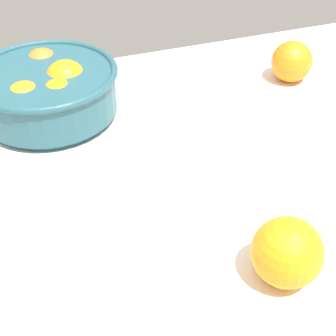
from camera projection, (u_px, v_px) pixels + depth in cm
name	position (u px, v px, depth cm)	size (l,w,h in cm)	color
ground_plane	(170.00, 213.00, 72.44)	(144.32, 94.77, 3.00)	white
fruit_bowl	(46.00, 90.00, 86.85)	(25.15, 25.15, 10.01)	#234C56
loose_orange_1	(292.00, 62.00, 97.44)	(8.01, 8.01, 8.01)	orange
loose_orange_2	(287.00, 252.00, 58.89)	(8.69, 8.69, 8.69)	orange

